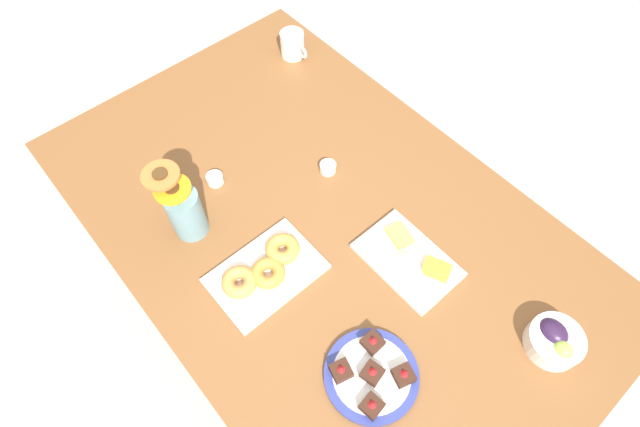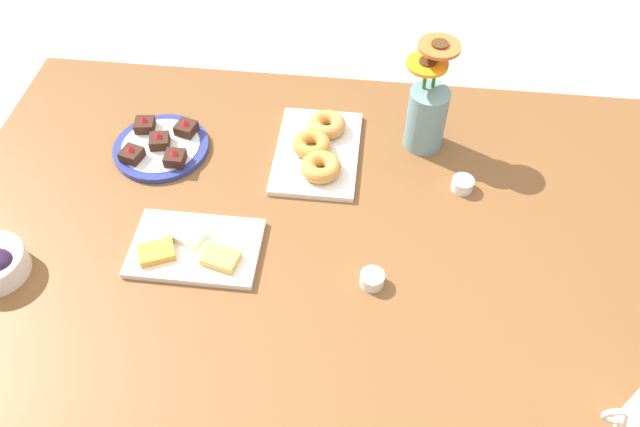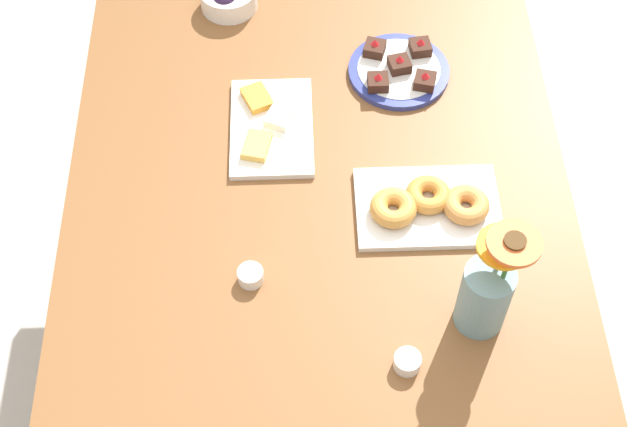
{
  "view_description": "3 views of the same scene",
  "coord_description": "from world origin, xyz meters",
  "px_view_note": "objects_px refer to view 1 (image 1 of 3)",
  "views": [
    {
      "loc": [
        0.54,
        -0.47,
        1.92
      ],
      "look_at": [
        0.0,
        0.0,
        0.78
      ],
      "focal_mm": 28.0,
      "sensor_mm": 36.0,
      "label": 1
    },
    {
      "loc": [
        -0.09,
        0.82,
        1.76
      ],
      "look_at": [
        0.0,
        0.0,
        0.78
      ],
      "focal_mm": 35.0,
      "sensor_mm": 36.0,
      "label": 2
    },
    {
      "loc": [
        -0.96,
        0.03,
        2.16
      ],
      "look_at": [
        0.0,
        0.0,
        0.78
      ],
      "focal_mm": 50.0,
      "sensor_mm": 36.0,
      "label": 3
    }
  ],
  "objects_px": {
    "jam_cup_berry": "(215,179)",
    "flower_vase": "(185,210)",
    "cheese_platter": "(409,259)",
    "croissant_platter": "(265,270)",
    "dining_table": "(320,236)",
    "grape_bowl": "(554,340)",
    "dessert_plate": "(372,375)",
    "jam_cup_honey": "(328,167)",
    "coffee_mug": "(293,44)"
  },
  "relations": [
    {
      "from": "croissant_platter",
      "to": "dessert_plate",
      "type": "xyz_separation_m",
      "value": [
        0.37,
        0.02,
        -0.01
      ]
    },
    {
      "from": "jam_cup_honey",
      "to": "jam_cup_berry",
      "type": "distance_m",
      "value": 0.33
    },
    {
      "from": "flower_vase",
      "to": "jam_cup_berry",
      "type": "bearing_deg",
      "value": 122.57
    },
    {
      "from": "cheese_platter",
      "to": "jam_cup_berry",
      "type": "relative_size",
      "value": 5.42
    },
    {
      "from": "jam_cup_berry",
      "to": "jam_cup_honey",
      "type": "bearing_deg",
      "value": 56.18
    },
    {
      "from": "flower_vase",
      "to": "grape_bowl",
      "type": "bearing_deg",
      "value": 29.37
    },
    {
      "from": "dining_table",
      "to": "cheese_platter",
      "type": "height_order",
      "value": "cheese_platter"
    },
    {
      "from": "jam_cup_berry",
      "to": "flower_vase",
      "type": "xyz_separation_m",
      "value": [
        0.09,
        -0.14,
        0.08
      ]
    },
    {
      "from": "dining_table",
      "to": "grape_bowl",
      "type": "distance_m",
      "value": 0.66
    },
    {
      "from": "dining_table",
      "to": "croissant_platter",
      "type": "relative_size",
      "value": 5.71
    },
    {
      "from": "jam_cup_berry",
      "to": "flower_vase",
      "type": "height_order",
      "value": "flower_vase"
    },
    {
      "from": "jam_cup_berry",
      "to": "flower_vase",
      "type": "bearing_deg",
      "value": -57.43
    },
    {
      "from": "cheese_platter",
      "to": "jam_cup_honey",
      "type": "distance_m",
      "value": 0.36
    },
    {
      "from": "croissant_platter",
      "to": "dessert_plate",
      "type": "height_order",
      "value": "dessert_plate"
    },
    {
      "from": "jam_cup_honey",
      "to": "dessert_plate",
      "type": "relative_size",
      "value": 0.22
    },
    {
      "from": "cheese_platter",
      "to": "jam_cup_honey",
      "type": "bearing_deg",
      "value": 174.09
    },
    {
      "from": "cheese_platter",
      "to": "jam_cup_berry",
      "type": "bearing_deg",
      "value": -156.65
    },
    {
      "from": "jam_cup_honey",
      "to": "cheese_platter",
      "type": "bearing_deg",
      "value": -5.91
    },
    {
      "from": "dining_table",
      "to": "flower_vase",
      "type": "height_order",
      "value": "flower_vase"
    },
    {
      "from": "dining_table",
      "to": "jam_cup_berry",
      "type": "relative_size",
      "value": 33.33
    },
    {
      "from": "croissant_platter",
      "to": "coffee_mug",
      "type": "bearing_deg",
      "value": 135.69
    },
    {
      "from": "grape_bowl",
      "to": "flower_vase",
      "type": "height_order",
      "value": "flower_vase"
    },
    {
      "from": "jam_cup_honey",
      "to": "jam_cup_berry",
      "type": "relative_size",
      "value": 1.0
    },
    {
      "from": "coffee_mug",
      "to": "flower_vase",
      "type": "height_order",
      "value": "flower_vase"
    },
    {
      "from": "dining_table",
      "to": "grape_bowl",
      "type": "height_order",
      "value": "grape_bowl"
    },
    {
      "from": "grape_bowl",
      "to": "cheese_platter",
      "type": "bearing_deg",
      "value": -165.91
    },
    {
      "from": "dessert_plate",
      "to": "jam_cup_honey",
      "type": "bearing_deg",
      "value": 148.09
    },
    {
      "from": "grape_bowl",
      "to": "croissant_platter",
      "type": "bearing_deg",
      "value": -146.06
    },
    {
      "from": "cheese_platter",
      "to": "croissant_platter",
      "type": "relative_size",
      "value": 0.93
    },
    {
      "from": "cheese_platter",
      "to": "coffee_mug",
      "type": "bearing_deg",
      "value": 161.15
    },
    {
      "from": "coffee_mug",
      "to": "dessert_plate",
      "type": "height_order",
      "value": "coffee_mug"
    },
    {
      "from": "cheese_platter",
      "to": "croissant_platter",
      "type": "distance_m",
      "value": 0.38
    },
    {
      "from": "coffee_mug",
      "to": "grape_bowl",
      "type": "height_order",
      "value": "coffee_mug"
    },
    {
      "from": "jam_cup_honey",
      "to": "dessert_plate",
      "type": "bearing_deg",
      "value": -31.91
    },
    {
      "from": "croissant_platter",
      "to": "grape_bowl",
      "type": "bearing_deg",
      "value": 33.94
    },
    {
      "from": "cheese_platter",
      "to": "croissant_platter",
      "type": "xyz_separation_m",
      "value": [
        -0.22,
        -0.3,
        0.01
      ]
    },
    {
      "from": "jam_cup_honey",
      "to": "dessert_plate",
      "type": "distance_m",
      "value": 0.6
    },
    {
      "from": "coffee_mug",
      "to": "flower_vase",
      "type": "xyz_separation_m",
      "value": [
        0.36,
        -0.65,
        0.05
      ]
    },
    {
      "from": "coffee_mug",
      "to": "croissant_platter",
      "type": "height_order",
      "value": "coffee_mug"
    },
    {
      "from": "cheese_platter",
      "to": "jam_cup_honey",
      "type": "xyz_separation_m",
      "value": [
        -0.36,
        0.04,
        0.0
      ]
    },
    {
      "from": "coffee_mug",
      "to": "cheese_platter",
      "type": "height_order",
      "value": "coffee_mug"
    },
    {
      "from": "grape_bowl",
      "to": "dessert_plate",
      "type": "distance_m",
      "value": 0.44
    },
    {
      "from": "dining_table",
      "to": "cheese_platter",
      "type": "relative_size",
      "value": 6.15
    },
    {
      "from": "cheese_platter",
      "to": "dessert_plate",
      "type": "xyz_separation_m",
      "value": [
        0.15,
        -0.28,
        0.0
      ]
    },
    {
      "from": "dining_table",
      "to": "coffee_mug",
      "type": "relative_size",
      "value": 13.83
    },
    {
      "from": "grape_bowl",
      "to": "dessert_plate",
      "type": "height_order",
      "value": "grape_bowl"
    },
    {
      "from": "dining_table",
      "to": "coffee_mug",
      "type": "distance_m",
      "value": 0.69
    },
    {
      "from": "flower_vase",
      "to": "jam_cup_honey",
      "type": "bearing_deg",
      "value": 77.1
    },
    {
      "from": "croissant_platter",
      "to": "jam_cup_honey",
      "type": "bearing_deg",
      "value": 112.73
    },
    {
      "from": "croissant_platter",
      "to": "jam_cup_honey",
      "type": "relative_size",
      "value": 5.83
    }
  ]
}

